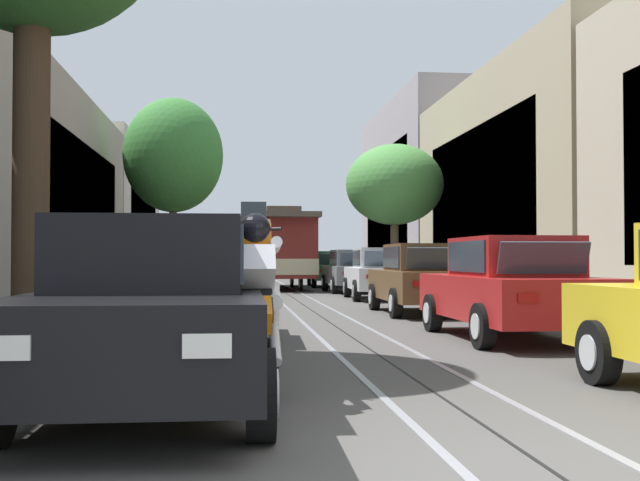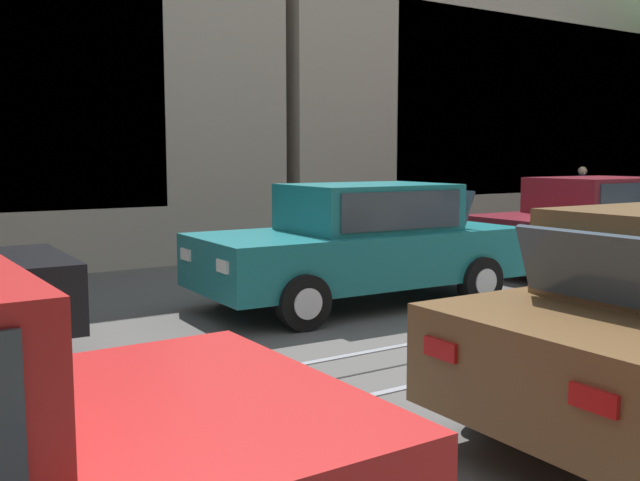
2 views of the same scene
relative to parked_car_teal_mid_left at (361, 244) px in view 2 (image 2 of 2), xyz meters
name	(u,v)px [view 2 (image 2 of 2)]	position (x,y,z in m)	size (l,w,h in m)	color
building_facade_left	(504,96)	(-7.13, 10.36, 2.83)	(5.74, 51.31, 7.65)	gray
parked_car_teal_mid_left	(361,244)	(0.00, 0.00, 0.00)	(2.11, 4.41, 1.58)	#196B70
parked_car_maroon_fourth_left	(591,223)	(-0.14, 4.97, 0.00)	(2.04, 4.38, 1.58)	maroon
pedestrian_on_left_pavement	(581,196)	(-3.90, 9.70, 0.15)	(0.55, 0.41, 1.68)	#282D38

